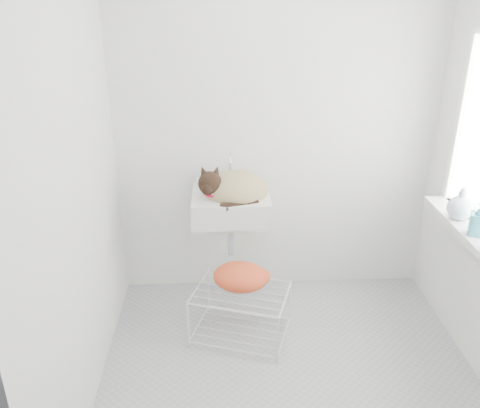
{
  "coord_description": "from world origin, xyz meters",
  "views": [
    {
      "loc": [
        -0.39,
        -2.27,
        2.1
      ],
      "look_at": [
        -0.27,
        0.5,
        0.88
      ],
      "focal_mm": 37.36,
      "sensor_mm": 36.0,
      "label": 1
    }
  ],
  "objects_px": {
    "bottle_b": "(475,235)",
    "bottle_c": "(458,218)",
    "cat": "(233,189)",
    "sink": "(231,194)",
    "wire_rack": "(241,316)"
  },
  "relations": [
    {
      "from": "sink",
      "to": "bottle_b",
      "type": "xyz_separation_m",
      "value": [
        1.32,
        -0.64,
        0.0
      ]
    },
    {
      "from": "wire_rack",
      "to": "bottle_c",
      "type": "bearing_deg",
      "value": -2.8
    },
    {
      "from": "wire_rack",
      "to": "bottle_b",
      "type": "relative_size",
      "value": 3.04
    },
    {
      "from": "cat",
      "to": "bottle_b",
      "type": "relative_size",
      "value": 2.41
    },
    {
      "from": "bottle_b",
      "to": "bottle_c",
      "type": "xyz_separation_m",
      "value": [
        0.0,
        0.21,
        0.0
      ]
    },
    {
      "from": "sink",
      "to": "bottle_c",
      "type": "height_order",
      "value": "sink"
    },
    {
      "from": "sink",
      "to": "wire_rack",
      "type": "relative_size",
      "value": 0.89
    },
    {
      "from": "wire_rack",
      "to": "bottle_b",
      "type": "height_order",
      "value": "bottle_b"
    },
    {
      "from": "cat",
      "to": "bottle_b",
      "type": "distance_m",
      "value": 1.45
    },
    {
      "from": "sink",
      "to": "bottle_b",
      "type": "height_order",
      "value": "sink"
    },
    {
      "from": "cat",
      "to": "wire_rack",
      "type": "relative_size",
      "value": 0.79
    },
    {
      "from": "wire_rack",
      "to": "bottle_b",
      "type": "bearing_deg",
      "value": -12.13
    },
    {
      "from": "sink",
      "to": "cat",
      "type": "distance_m",
      "value": 0.05
    },
    {
      "from": "sink",
      "to": "cat",
      "type": "bearing_deg",
      "value": -54.91
    },
    {
      "from": "sink",
      "to": "wire_rack",
      "type": "xyz_separation_m",
      "value": [
        0.05,
        -0.37,
        -0.7
      ]
    }
  ]
}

